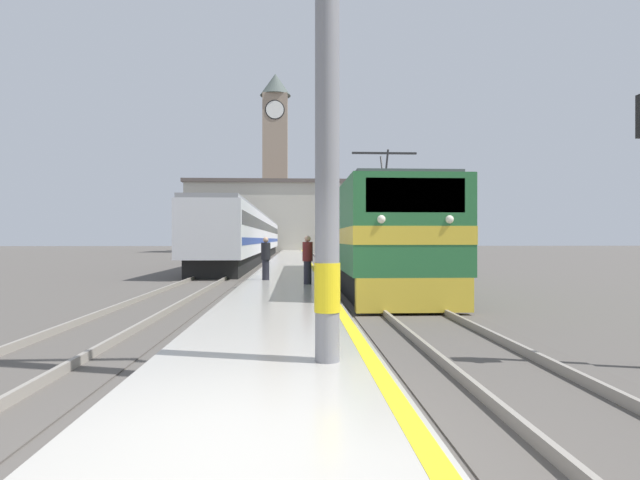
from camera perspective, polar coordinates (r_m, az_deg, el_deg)
The scene contains 11 objects.
ground_plane at distance 33.94m, azimuth -3.44°, elevation -2.95°, with size 200.00×200.00×0.00m, color #514C47.
platform at distance 28.94m, azimuth -3.55°, elevation -3.17°, with size 2.89×140.00×0.31m.
rail_track_near at distance 29.07m, azimuth 2.66°, elevation -3.40°, with size 2.84×140.00×0.16m.
rail_track_far at distance 29.18m, azimuth -10.26°, elevation -3.38°, with size 2.83×140.00×0.16m.
locomotive_train at distance 19.68m, azimuth 5.28°, elevation 0.15°, with size 2.92×16.37×4.52m.
passenger_train at distance 43.36m, azimuth -7.82°, elevation 0.41°, with size 2.92×43.76×3.77m.
catenary_mast at distance 6.69m, azimuth 1.46°, elevation 24.70°, with size 2.70×0.32×8.68m.
person_on_platform at distance 16.49m, azimuth -1.43°, elevation -2.16°, with size 0.34×0.34×1.61m.
second_waiting_passenger at distance 18.30m, azimuth -6.22°, elevation -2.02°, with size 0.34×0.34×1.57m.
clock_tower at distance 78.48m, azimuth -5.12°, elevation 9.42°, with size 4.73×4.73×27.43m.
station_building at distance 71.44m, azimuth -2.94°, elevation 2.67°, with size 30.26×8.63×9.98m.
Camera 1 is at (0.36, -3.89, 1.80)m, focal length 28.00 mm.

